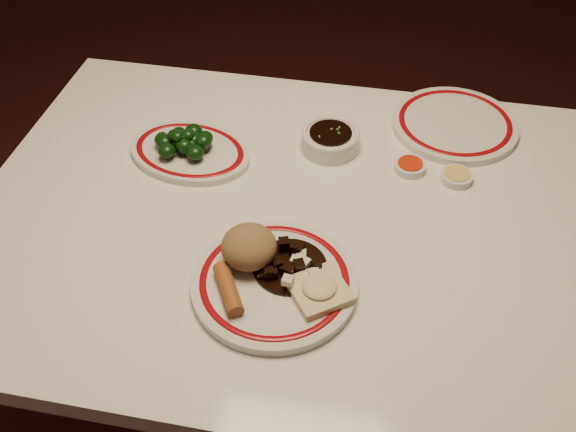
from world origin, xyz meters
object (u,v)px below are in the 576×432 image
at_px(broccoli_plate, 190,152).
at_px(fried_wonton, 319,289).
at_px(dining_table, 290,246).
at_px(spring_roll, 228,289).
at_px(main_plate, 274,282).
at_px(stirfry_heap, 290,264).
at_px(soy_bowl, 330,140).
at_px(broccoli_pile, 185,140).
at_px(rice_mound, 249,247).

bearing_deg(broccoli_plate, fried_wonton, -45.32).
height_order(dining_table, spring_roll, spring_roll).
height_order(main_plate, fried_wonton, fried_wonton).
bearing_deg(stirfry_heap, soy_bowl, 87.30).
bearing_deg(broccoli_pile, dining_table, -28.04).
distance_m(stirfry_heap, broccoli_pile, 0.39).
relative_size(dining_table, broccoli_plate, 4.12).
height_order(spring_roll, broccoli_pile, broccoli_pile).
bearing_deg(fried_wonton, spring_roll, -168.22).
xyz_separation_m(broccoli_plate, broccoli_pile, (-0.01, -0.00, 0.03)).
distance_m(fried_wonton, broccoli_plate, 0.46).
xyz_separation_m(dining_table, stirfry_heap, (0.03, -0.15, 0.12)).
distance_m(spring_roll, soy_bowl, 0.44).
bearing_deg(broccoli_plate, rice_mound, -55.01).
height_order(main_plate, rice_mound, rice_mound).
distance_m(stirfry_heap, broccoli_plate, 0.38).
bearing_deg(main_plate, broccoli_pile, 128.95).
xyz_separation_m(broccoli_pile, soy_bowl, (0.29, 0.08, -0.02)).
distance_m(main_plate, soy_bowl, 0.39).
bearing_deg(spring_roll, rice_mound, 48.52).
bearing_deg(stirfry_heap, rice_mound, 177.24).
xyz_separation_m(stirfry_heap, soy_bowl, (0.02, 0.36, -0.01)).
relative_size(dining_table, fried_wonton, 9.74).
bearing_deg(dining_table, soy_bowl, 77.47).
xyz_separation_m(main_plate, stirfry_heap, (0.02, 0.03, 0.02)).
height_order(rice_mound, broccoli_pile, rice_mound).
bearing_deg(stirfry_heap, broccoli_plate, 133.44).
relative_size(fried_wonton, broccoli_pile, 1.02).
distance_m(main_plate, rice_mound, 0.07).
relative_size(stirfry_heap, soy_bowl, 1.07).
relative_size(dining_table, main_plate, 3.33).
relative_size(spring_roll, broccoli_pile, 0.82).
distance_m(main_plate, spring_roll, 0.08).
height_order(rice_mound, broccoli_plate, rice_mound).
relative_size(fried_wonton, stirfry_heap, 0.97).
bearing_deg(rice_mound, spring_roll, -101.94).
relative_size(main_plate, fried_wonton, 2.93).
distance_m(dining_table, soy_bowl, 0.24).
xyz_separation_m(main_plate, broccoli_pile, (-0.25, 0.31, 0.03)).
height_order(dining_table, main_plate, main_plate).
bearing_deg(broccoli_pile, stirfry_heap, -45.79).
height_order(rice_mound, soy_bowl, rice_mound).
xyz_separation_m(fried_wonton, broccoli_plate, (-0.32, 0.32, -0.02)).
xyz_separation_m(spring_roll, soy_bowl, (0.10, 0.43, -0.01)).
bearing_deg(rice_mound, broccoli_plate, 124.99).
relative_size(main_plate, broccoli_plate, 1.24).
xyz_separation_m(main_plate, fried_wonton, (0.08, -0.01, 0.02)).
xyz_separation_m(dining_table, broccoli_pile, (-0.24, 0.13, 0.13)).
distance_m(broccoli_pile, soy_bowl, 0.30).
distance_m(main_plate, stirfry_heap, 0.04).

